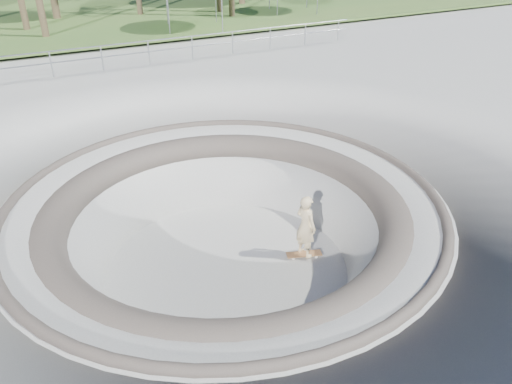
{
  "coord_description": "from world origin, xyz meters",
  "views": [
    {
      "loc": [
        -4.12,
        -9.28,
        5.88
      ],
      "look_at": [
        0.93,
        0.18,
        -0.1
      ],
      "focal_mm": 35.0,
      "sensor_mm": 36.0,
      "label": 1
    }
  ],
  "objects": [
    {
      "name": "skate_bowl",
      "position": [
        0.0,
        0.0,
        -1.83
      ],
      "size": [
        14.0,
        14.0,
        4.1
      ],
      "color": "#ACACA6",
      "rests_on": "ground"
    },
    {
      "name": "distant_hills",
      "position": [
        3.78,
        57.17,
        -7.02
      ],
      "size": [
        103.2,
        45.0,
        28.6
      ],
      "color": "brown",
      "rests_on": "ground"
    },
    {
      "name": "safety_railing",
      "position": [
        0.0,
        12.0,
        0.69
      ],
      "size": [
        25.0,
        0.06,
        1.03
      ],
      "color": "gray",
      "rests_on": "ground"
    },
    {
      "name": "ground",
      "position": [
        0.0,
        0.0,
        0.0
      ],
      "size": [
        180.0,
        180.0,
        0.0
      ],
      "primitive_type": "plane",
      "color": "#ACACA6",
      "rests_on": "ground"
    },
    {
      "name": "skater",
      "position": [
        1.93,
        -0.6,
        -0.95
      ],
      "size": [
        0.52,
        0.69,
        1.71
      ],
      "primitive_type": "imported",
      "rotation": [
        0.0,
        0.0,
        1.77
      ],
      "color": "beige",
      "rests_on": "skateboard"
    },
    {
      "name": "skateboard",
      "position": [
        1.93,
        -0.6,
        -1.82
      ],
      "size": [
        0.95,
        0.55,
        0.1
      ],
      "color": "brown",
      "rests_on": "ground"
    },
    {
      "name": "grass_strip",
      "position": [
        0.0,
        34.0,
        0.22
      ],
      "size": [
        180.0,
        36.0,
        0.12
      ],
      "color": "#395D25",
      "rests_on": "ground"
    }
  ]
}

